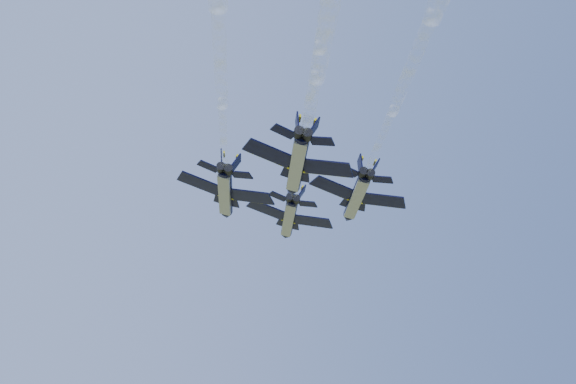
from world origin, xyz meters
name	(u,v)px	position (x,y,z in m)	size (l,w,h in m)	color
jet_lead	(289,218)	(1.54, 7.09, 102.49)	(12.55, 17.54, 4.89)	black
jet_left	(226,193)	(-11.52, -0.21, 102.49)	(12.55, 17.54, 4.89)	black
jet_right	(357,197)	(5.43, -6.38, 102.49)	(12.55, 17.54, 4.89)	black
jet_slot	(297,164)	(-7.58, -14.13, 102.49)	(12.55, 17.54, 4.89)	black
smoke_trail_lead	(324,60)	(-16.39, -36.93, 102.52)	(24.90, 57.48, 2.66)	white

